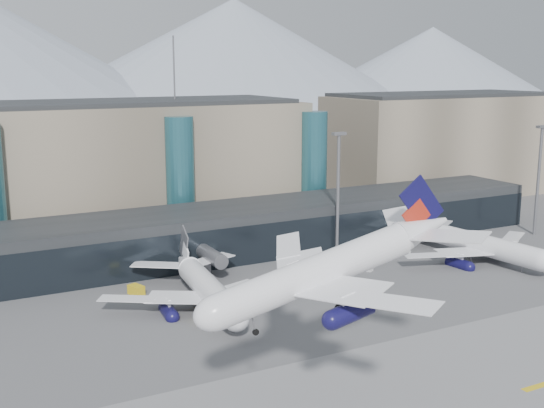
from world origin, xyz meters
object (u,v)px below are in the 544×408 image
(veh_d, at_px, (405,249))
(veh_h, at_px, (208,311))
(hero_jet, at_px, (339,257))
(veh_g, at_px, (367,267))
(lightmast_mid, at_px, (338,186))
(veh_c, at_px, (347,282))
(jet_parked_right, at_px, (470,236))
(lightmast_right, at_px, (539,174))
(jet_parked_mid, at_px, (204,277))
(veh_b, at_px, (136,290))

(veh_d, relative_size, veh_h, 0.90)
(hero_jet, xyz_separation_m, veh_g, (35.54, 43.66, -17.82))
(lightmast_mid, relative_size, veh_c, 7.14)
(jet_parked_right, bearing_deg, lightmast_right, -81.22)
(veh_d, bearing_deg, veh_h, 134.92)
(lightmast_mid, bearing_deg, veh_h, -150.44)
(lightmast_mid, xyz_separation_m, veh_d, (12.95, -6.59, -13.52))
(lightmast_right, relative_size, veh_g, 11.33)
(lightmast_right, height_order, veh_c, lightmast_right)
(jet_parked_mid, height_order, veh_d, jet_parked_mid)
(veh_b, bearing_deg, veh_c, -130.96)
(lightmast_mid, bearing_deg, veh_b, -172.38)
(veh_h, bearing_deg, veh_d, -10.62)
(veh_g, bearing_deg, jet_parked_mid, -111.27)
(veh_b, height_order, veh_d, veh_d)
(lightmast_mid, distance_m, jet_parked_right, 28.93)
(hero_jet, relative_size, veh_g, 14.73)
(jet_parked_mid, distance_m, veh_g, 35.12)
(veh_d, relative_size, veh_g, 1.40)
(jet_parked_mid, bearing_deg, veh_c, -93.82)
(jet_parked_mid, height_order, veh_b, jet_parked_mid)
(hero_jet, xyz_separation_m, veh_b, (-8.08, 50.76, -17.65))
(hero_jet, relative_size, veh_d, 10.55)
(jet_parked_mid, distance_m, veh_d, 50.43)
(veh_h, bearing_deg, hero_jet, -115.09)
(jet_parked_right, bearing_deg, veh_c, 91.46)
(hero_jet, height_order, jet_parked_right, hero_jet)
(veh_b, height_order, veh_g, veh_b)
(lightmast_mid, bearing_deg, hero_jet, -123.25)
(lightmast_right, bearing_deg, jet_parked_right, -164.85)
(jet_parked_mid, xyz_separation_m, veh_d, (49.50, 8.93, -3.56))
(lightmast_mid, height_order, veh_b, lightmast_mid)
(veh_b, relative_size, veh_g, 1.27)
(lightmast_mid, relative_size, lightmast_right, 1.00)
(hero_jet, height_order, veh_b, hero_jet)
(hero_jet, height_order, veh_c, hero_jet)
(lightmast_right, bearing_deg, veh_c, -168.80)
(veh_b, bearing_deg, veh_h, -175.44)
(lightmast_right, relative_size, veh_c, 7.14)
(lightmast_mid, distance_m, lightmast_right, 50.64)
(veh_b, bearing_deg, veh_g, -118.12)
(veh_b, distance_m, veh_d, 58.29)
(veh_c, height_order, veh_h, veh_c)
(veh_b, bearing_deg, lightmast_right, -110.03)
(jet_parked_mid, xyz_separation_m, veh_c, (25.68, -4.53, -3.47))
(lightmast_mid, bearing_deg, lightmast_right, -9.09)
(veh_g, bearing_deg, jet_parked_right, 59.39)
(jet_parked_right, height_order, veh_h, jet_parked_right)
(hero_jet, distance_m, veh_d, 73.17)
(veh_b, relative_size, veh_h, 0.82)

